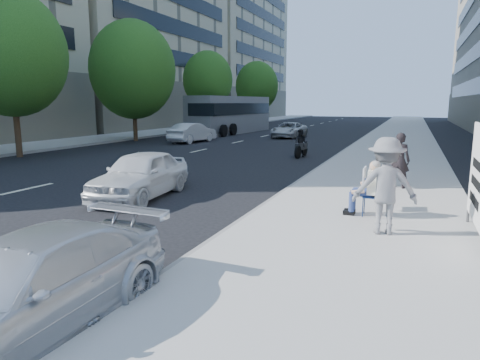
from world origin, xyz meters
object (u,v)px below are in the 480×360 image
at_px(pedestrian_woman, 399,160).
at_px(motorcycle, 301,145).
at_px(white_sedan_mid, 192,133).
at_px(white_sedan_far, 289,130).
at_px(parked_sedan, 27,287).
at_px(white_sedan_near, 141,174).
at_px(bus, 231,115).
at_px(jogger, 385,186).
at_px(seated_protester, 368,185).

height_order(pedestrian_woman, motorcycle, pedestrian_woman).
relative_size(white_sedan_mid, white_sedan_far, 0.94).
xyz_separation_m(parked_sedan, white_sedan_far, (-5.00, 29.72, 0.01)).
bearing_deg(white_sedan_near, bus, 101.36).
bearing_deg(pedestrian_woman, jogger, 101.46).
relative_size(seated_protester, white_sedan_far, 0.30).
bearing_deg(seated_protester, parked_sedan, -116.21).
bearing_deg(parked_sedan, white_sedan_mid, 115.75).
bearing_deg(parked_sedan, motorcycle, 95.51).
xyz_separation_m(pedestrian_woman, white_sedan_far, (-8.82, 19.31, -0.40)).
bearing_deg(motorcycle, white_sedan_near, -94.05).
bearing_deg(jogger, white_sedan_mid, -62.58).
xyz_separation_m(jogger, parked_sedan, (-3.71, -5.32, -0.53)).
bearing_deg(parked_sedan, pedestrian_woman, 71.84).
bearing_deg(seated_protester, jogger, -71.07).
bearing_deg(white_sedan_mid, motorcycle, 157.24).
bearing_deg(pedestrian_woman, seated_protester, 94.33).
relative_size(parked_sedan, bus, 0.33).
height_order(parked_sedan, white_sedan_mid, white_sedan_mid).
distance_m(pedestrian_woman, motorcycle, 8.93).
xyz_separation_m(pedestrian_woman, white_sedan_mid, (-13.99, 12.71, -0.33)).
distance_m(pedestrian_woman, white_sedan_far, 21.23).
relative_size(seated_protester, white_sedan_near, 0.33).
bearing_deg(jogger, motorcycle, -79.56).
relative_size(parked_sedan, white_sedan_far, 0.94).
height_order(white_sedan_near, white_sedan_far, white_sedan_near).
bearing_deg(white_sedan_near, white_sedan_mid, 107.19).
bearing_deg(pedestrian_woman, motorcycle, -43.77).
distance_m(pedestrian_woman, white_sedan_mid, 18.91).
relative_size(white_sedan_near, white_sedan_mid, 0.98).
xyz_separation_m(white_sedan_mid, motorcycle, (9.08, -5.27, -0.04)).
height_order(jogger, white_sedan_mid, jogger).
xyz_separation_m(motorcycle, bus, (-10.24, 14.94, 1.00)).
bearing_deg(pedestrian_woman, white_sedan_far, -52.67).
height_order(parked_sedan, white_sedan_near, white_sedan_near).
bearing_deg(pedestrian_woman, parked_sedan, 82.60).
relative_size(jogger, bus, 0.16).
relative_size(pedestrian_woman, white_sedan_near, 0.42).
height_order(jogger, white_sedan_near, jogger).
distance_m(motorcycle, bus, 18.14).
height_order(pedestrian_woman, parked_sedan, pedestrian_woman).
bearing_deg(jogger, bus, -71.83).
relative_size(pedestrian_woman, parked_sedan, 0.42).
xyz_separation_m(jogger, pedestrian_woman, (0.12, 5.09, -0.12)).
distance_m(jogger, parked_sedan, 6.51).
bearing_deg(white_sedan_mid, white_sedan_near, 120.66).
distance_m(jogger, white_sedan_mid, 22.57).
bearing_deg(parked_sedan, jogger, 57.15).
bearing_deg(bus, seated_protester, -56.71).
relative_size(parked_sedan, motorcycle, 1.99).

